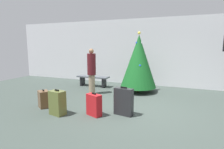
# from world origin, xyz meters

# --- Properties ---
(ground_plane) EXTENTS (16.00, 16.00, 0.00)m
(ground_plane) POSITION_xyz_m (0.00, 0.00, 0.00)
(ground_plane) COLOR #38423D
(back_wall) EXTENTS (16.00, 0.20, 3.13)m
(back_wall) POSITION_xyz_m (0.00, 3.69, 1.57)
(back_wall) COLOR silver
(back_wall) RESTS_ON ground_plane
(holiday_tree) EXTENTS (1.44, 1.44, 2.42)m
(holiday_tree) POSITION_xyz_m (-0.60, 2.13, 1.25)
(holiday_tree) COLOR #4C3319
(holiday_tree) RESTS_ON ground_plane
(waiting_bench) EXTENTS (1.50, 0.44, 0.48)m
(waiting_bench) POSITION_xyz_m (-2.78, 2.33, 0.36)
(waiting_bench) COLOR #4C5159
(waiting_bench) RESTS_ON ground_plane
(traveller_0) EXTENTS (0.38, 0.38, 1.76)m
(traveller_0) POSITION_xyz_m (-2.18, 1.11, 0.93)
(traveller_0) COLOR gray
(traveller_0) RESTS_ON ground_plane
(suitcase_0) EXTENTS (0.46, 0.35, 0.70)m
(suitcase_0) POSITION_xyz_m (-2.01, -1.19, 0.33)
(suitcase_0) COLOR #59602D
(suitcase_0) RESTS_ON ground_plane
(suitcase_1) EXTENTS (0.47, 0.34, 0.63)m
(suitcase_1) POSITION_xyz_m (-1.06, -0.87, 0.29)
(suitcase_1) COLOR #B2191E
(suitcase_1) RESTS_ON ground_plane
(suitcase_2) EXTENTS (0.45, 0.43, 0.55)m
(suitcase_2) POSITION_xyz_m (-2.79, -0.86, 0.26)
(suitcase_2) COLOR brown
(suitcase_2) RESTS_ON ground_plane
(suitcase_3) EXTENTS (0.54, 0.27, 0.78)m
(suitcase_3) POSITION_xyz_m (-0.34, -0.53, 0.37)
(suitcase_3) COLOR #232326
(suitcase_3) RESTS_ON ground_plane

